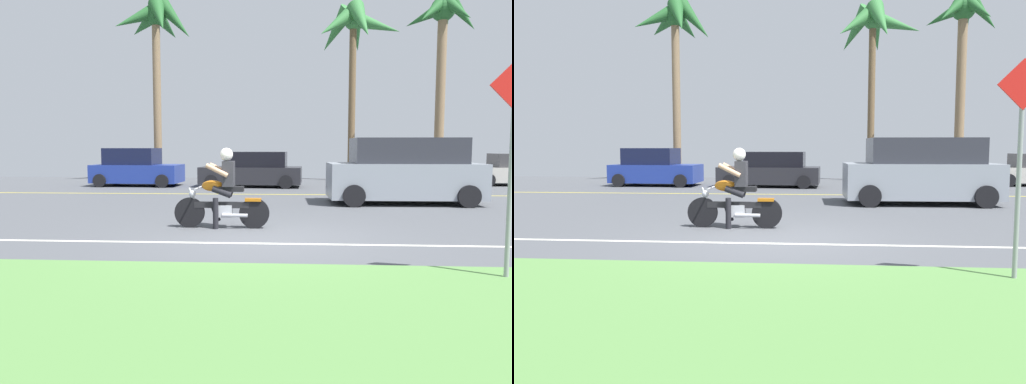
% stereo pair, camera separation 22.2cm
% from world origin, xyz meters
% --- Properties ---
extents(ground, '(56.00, 30.00, 0.04)m').
position_xyz_m(ground, '(0.00, 3.00, -0.02)').
color(ground, '#4C4F54').
extents(grass_median, '(56.00, 3.80, 0.06)m').
position_xyz_m(grass_median, '(0.00, -4.10, 0.03)').
color(grass_median, '#548442').
rests_on(grass_median, ground).
extents(lane_line_near, '(50.40, 0.12, 0.01)m').
position_xyz_m(lane_line_near, '(0.00, -0.48, 0.00)').
color(lane_line_near, silver).
rests_on(lane_line_near, ground).
extents(lane_line_far, '(50.40, 0.12, 0.01)m').
position_xyz_m(lane_line_far, '(0.00, 8.56, 0.00)').
color(lane_line_far, yellow).
rests_on(lane_line_far, ground).
extents(motorcyclist, '(2.02, 0.66, 1.69)m').
position_xyz_m(motorcyclist, '(-0.89, 1.17, 0.71)').
color(motorcyclist, black).
rests_on(motorcyclist, ground).
extents(suv_nearby, '(4.68, 2.22, 1.98)m').
position_xyz_m(suv_nearby, '(3.98, 6.00, 0.96)').
color(suv_nearby, '#8C939E').
rests_on(suv_nearby, ground).
extents(parked_car_0, '(3.84, 2.12, 1.65)m').
position_xyz_m(parked_car_0, '(-6.20, 12.12, 0.77)').
color(parked_car_0, navy).
rests_on(parked_car_0, ground).
extents(parked_car_1, '(4.38, 2.15, 1.50)m').
position_xyz_m(parked_car_1, '(-1.04, 11.93, 0.70)').
color(parked_car_1, '#232328').
rests_on(parked_car_1, ground).
extents(parked_car_2, '(3.90, 1.96, 1.57)m').
position_xyz_m(parked_car_2, '(5.26, 12.70, 0.73)').
color(parked_car_2, beige).
rests_on(parked_car_2, ground).
extents(palm_tree_0, '(3.54, 3.60, 8.89)m').
position_xyz_m(palm_tree_0, '(7.71, 15.21, 7.19)').
color(palm_tree_0, '#846B4C').
rests_on(palm_tree_0, ground).
extents(palm_tree_1, '(3.99, 4.11, 8.80)m').
position_xyz_m(palm_tree_1, '(-5.91, 14.77, 7.25)').
color(palm_tree_1, '#846B4C').
rests_on(palm_tree_1, ground).
extents(palm_tree_2, '(4.51, 4.58, 8.83)m').
position_xyz_m(palm_tree_2, '(3.62, 16.07, 7.33)').
color(palm_tree_2, brown).
rests_on(palm_tree_2, ground).
extents(street_sign, '(0.62, 0.06, 2.78)m').
position_xyz_m(street_sign, '(3.29, -2.72, 1.68)').
color(street_sign, gray).
rests_on(street_sign, ground).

